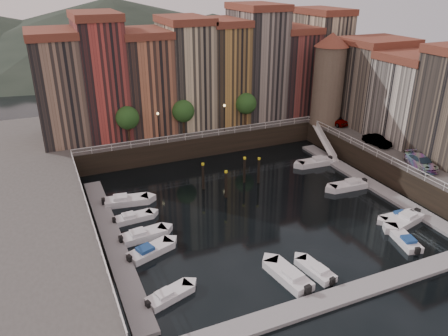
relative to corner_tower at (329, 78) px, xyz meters
name	(u,v)px	position (x,y,z in m)	size (l,w,h in m)	color
ground	(252,205)	(-20.00, -14.50, -10.19)	(200.00, 200.00, 0.00)	black
quay_far	(181,127)	(-20.00, 11.50, -8.69)	(80.00, 20.00, 3.00)	black
quay_right	(446,162)	(8.00, -16.50, -8.69)	(20.00, 36.00, 3.00)	black
dock_left	(112,240)	(-36.20, -15.50, -10.02)	(2.00, 28.00, 0.35)	gray
dock_right	(369,183)	(-3.80, -15.50, -10.02)	(2.00, 28.00, 0.35)	gray
dock_near	(345,294)	(-20.00, -31.50, -10.02)	(30.00, 2.00, 0.35)	gray
mountains	(102,31)	(-18.28, 95.50, -2.28)	(145.00, 100.00, 18.00)	#2D382D
far_terrace	(204,71)	(-16.69, 9.00, 0.76)	(48.70, 10.30, 17.50)	#886A56
right_terrace	(415,94)	(6.50, -10.70, -0.64)	(9.30, 24.30, 14.00)	#756758
corner_tower	(329,78)	(0.00, 0.00, 0.00)	(5.20, 5.20, 13.80)	#6B5B4C
promenade_trees	(188,111)	(-21.33, 3.70, -3.61)	(21.20, 3.20, 5.20)	black
street_lamps	(192,117)	(-21.00, 2.70, -4.30)	(10.36, 0.36, 4.18)	black
railings	(235,160)	(-20.00, -9.62, -6.41)	(36.08, 34.04, 0.52)	white
gangway	(325,142)	(-2.90, -4.50, -8.28)	(2.78, 8.32, 3.73)	white
mooring_pilings	(233,176)	(-20.07, -9.40, -8.54)	(7.46, 3.52, 3.78)	black
boat_left_0	(169,295)	(-33.50, -25.94, -9.86)	(4.37, 2.73, 0.98)	silver
boat_left_1	(150,251)	(-33.32, -19.20, -9.82)	(4.89, 3.17, 1.10)	silver
boat_left_2	(143,235)	(-33.25, -16.21, -9.82)	(4.94, 2.27, 1.11)	silver
boat_left_3	(133,218)	(-33.41, -12.30, -9.86)	(4.37, 1.84, 0.99)	silver
boat_left_4	(125,201)	(-33.34, -8.26, -9.79)	(5.39, 2.64, 1.21)	silver
boat_right_0	(405,220)	(-6.89, -24.62, -9.79)	(5.32, 3.00, 1.19)	silver
boat_right_1	(397,217)	(-6.97, -23.68, -9.88)	(4.10, 1.60, 0.94)	silver
boat_right_2	(349,185)	(-6.96, -15.34, -9.81)	(5.06, 2.12, 1.15)	silver
boat_right_4	(315,162)	(-6.53, -7.52, -9.80)	(5.17, 2.14, 1.17)	silver
boat_near_1	(289,276)	(-23.19, -27.78, -9.79)	(2.59, 5.35, 1.20)	silver
boat_near_2	(316,270)	(-20.48, -27.99, -9.86)	(2.12, 4.35, 0.98)	silver
boat_near_3	(405,240)	(-9.60, -27.53, -9.86)	(2.46, 4.44, 0.99)	silver
car_a	(335,120)	(0.99, -1.20, -6.40)	(1.87, 4.65, 1.58)	gray
car_b	(377,141)	(0.72, -11.04, -6.52)	(1.43, 4.11, 1.35)	gray
car_c	(421,163)	(0.35, -19.12, -6.46)	(2.06, 5.06, 1.47)	gray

